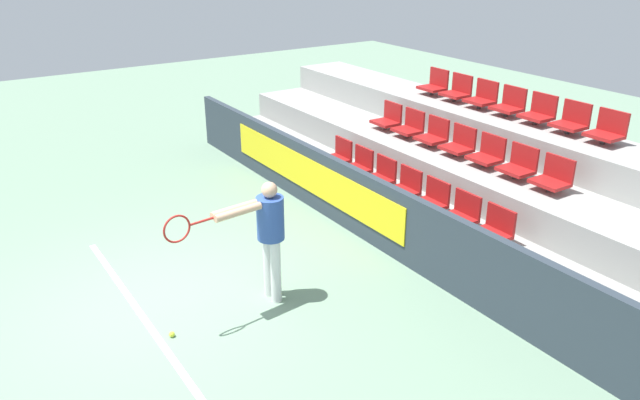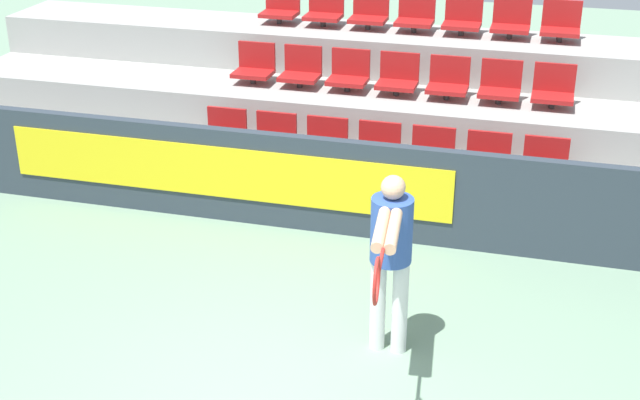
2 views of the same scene
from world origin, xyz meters
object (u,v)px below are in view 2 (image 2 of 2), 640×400
(stadium_chair_14, at_px, (281,8))
(stadium_chair_13, at_px, (553,90))
(stadium_chair_5, at_px, (487,160))
(stadium_chair_17, at_px, (415,16))
(stadium_chair_10, at_px, (398,78))
(stadium_chair_3, at_px, (378,149))
(stadium_chair_8, at_px, (301,70))
(stadium_chair_0, at_px, (225,134))
(stadium_chair_9, at_px, (349,74))
(stadium_chair_15, at_px, (324,10))
(stadium_chair_20, at_px, (561,25))
(stadium_chair_7, at_px, (255,66))
(stadium_chair_16, at_px, (369,13))
(stadium_chair_19, at_px, (511,22))
(stadium_chair_4, at_px, (432,154))
(stadium_chair_18, at_px, (463,19))
(stadium_chair_12, at_px, (500,85))
(tennis_player, at_px, (390,249))
(stadium_chair_11, at_px, (448,81))
(stadium_chair_2, at_px, (325,144))
(stadium_chair_1, at_px, (274,139))
(stadium_chair_6, at_px, (545,165))

(stadium_chair_14, bearing_deg, stadium_chair_13, -16.96)
(stadium_chair_5, bearing_deg, stadium_chair_14, 143.80)
(stadium_chair_5, distance_m, stadium_chair_17, 2.66)
(stadium_chair_10, bearing_deg, stadium_chair_13, 0.00)
(stadium_chair_3, bearing_deg, stadium_chair_8, 137.54)
(stadium_chair_0, height_order, stadium_chair_17, stadium_chair_17)
(stadium_chair_9, relative_size, stadium_chair_15, 1.00)
(stadium_chair_9, relative_size, stadium_chair_20, 1.00)
(stadium_chair_7, relative_size, stadium_chair_16, 1.00)
(stadium_chair_3, height_order, stadium_chair_19, stadium_chair_19)
(stadium_chair_4, height_order, stadium_chair_18, stadium_chair_18)
(stadium_chair_15, distance_m, stadium_chair_18, 1.78)
(stadium_chair_12, bearing_deg, stadium_chair_8, 180.00)
(stadium_chair_8, distance_m, tennis_player, 4.32)
(stadium_chair_12, distance_m, stadium_chair_18, 1.33)
(stadium_chair_11, distance_m, stadium_chair_12, 0.59)
(stadium_chair_17, bearing_deg, stadium_chair_14, 180.00)
(stadium_chair_18, bearing_deg, stadium_chair_11, -90.00)
(stadium_chair_2, bearing_deg, stadium_chair_7, 137.54)
(stadium_chair_13, relative_size, stadium_chair_19, 1.00)
(stadium_chair_8, distance_m, stadium_chair_16, 1.33)
(stadium_chair_5, height_order, stadium_chair_16, stadium_chair_16)
(stadium_chair_2, height_order, stadium_chair_15, stadium_chair_15)
(stadium_chair_9, distance_m, stadium_chair_10, 0.59)
(stadium_chair_12, bearing_deg, stadium_chair_0, -159.90)
(stadium_chair_8, xyz_separation_m, stadium_chair_11, (1.78, 0.00, 0.00))
(stadium_chair_1, height_order, stadium_chair_12, stadium_chair_12)
(stadium_chair_1, bearing_deg, stadium_chair_20, 36.20)
(stadium_chair_6, distance_m, stadium_chair_16, 3.36)
(stadium_chair_7, distance_m, stadium_chair_12, 2.96)
(stadium_chair_12, height_order, stadium_chair_20, stadium_chair_20)
(stadium_chair_5, bearing_deg, tennis_player, -100.12)
(stadium_chair_2, relative_size, stadium_chair_13, 1.00)
(stadium_chair_9, bearing_deg, stadium_chair_4, -42.46)
(stadium_chair_3, bearing_deg, stadium_chair_9, 118.66)
(stadium_chair_4, bearing_deg, stadium_chair_8, 148.62)
(stadium_chair_3, height_order, stadium_chair_16, stadium_chair_16)
(stadium_chair_6, xyz_separation_m, stadium_chair_13, (0.00, 1.08, 0.49))
(stadium_chair_11, bearing_deg, stadium_chair_19, 61.34)
(stadium_chair_1, relative_size, stadium_chair_19, 1.00)
(stadium_chair_0, bearing_deg, stadium_chair_9, 42.46)
(stadium_chair_1, bearing_deg, stadium_chair_2, 0.00)
(stadium_chair_7, height_order, stadium_chair_15, stadium_chair_15)
(stadium_chair_8, relative_size, stadium_chair_11, 1.00)
(stadium_chair_0, relative_size, stadium_chair_4, 1.00)
(stadium_chair_11, height_order, stadium_chair_16, stadium_chair_16)
(stadium_chair_10, bearing_deg, stadium_chair_5, -42.46)
(stadium_chair_5, height_order, stadium_chair_15, stadium_chair_15)
(stadium_chair_13, height_order, stadium_chair_17, stadium_chair_17)
(stadium_chair_9, bearing_deg, stadium_chair_3, -61.34)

